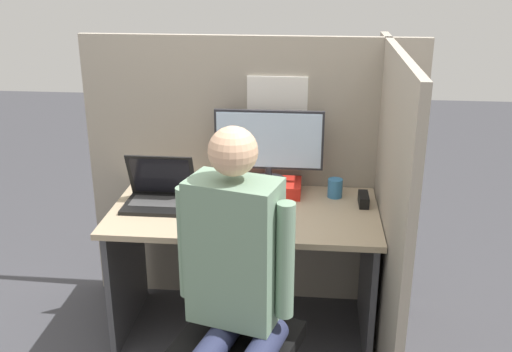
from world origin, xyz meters
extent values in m
cube|color=gray|center=(0.00, 0.74, 0.77)|extent=(1.85, 0.04, 1.54)
cube|color=white|center=(0.14, 0.71, 1.12)|extent=(0.32, 0.01, 0.43)
cube|color=gray|center=(0.70, 0.29, 0.77)|extent=(0.04, 1.36, 1.54)
cube|color=tan|center=(0.00, 0.36, 0.70)|extent=(1.35, 0.71, 0.03)
cube|color=#4C4C51|center=(-0.64, 0.36, 0.34)|extent=(0.03, 0.61, 0.69)
cube|color=#4C4C51|center=(0.64, 0.36, 0.34)|extent=(0.03, 0.61, 0.69)
cube|color=red|center=(0.11, 0.58, 0.76)|extent=(0.35, 0.20, 0.07)
cylinder|color=#232328|center=(0.11, 0.58, 0.80)|extent=(0.19, 0.19, 0.01)
cylinder|color=#232328|center=(0.11, 0.58, 0.84)|extent=(0.04, 0.04, 0.07)
cube|color=#232328|center=(0.11, 0.59, 1.02)|extent=(0.57, 0.02, 0.32)
cube|color=silver|center=(0.11, 0.57, 1.02)|extent=(0.55, 0.00, 0.29)
cube|color=black|center=(-0.44, 0.35, 0.73)|extent=(0.35, 0.26, 0.02)
cube|color=#424242|center=(-0.44, 0.37, 0.74)|extent=(0.30, 0.14, 0.00)
cube|color=black|center=(-0.44, 0.43, 0.86)|extent=(0.35, 0.10, 0.24)
cube|color=black|center=(-0.44, 0.43, 0.86)|extent=(0.31, 0.09, 0.21)
ellipsoid|color=black|center=(-0.16, 0.19, 0.74)|extent=(0.07, 0.05, 0.03)
cube|color=black|center=(0.61, 0.48, 0.75)|extent=(0.05, 0.14, 0.06)
cone|color=orange|center=(0.05, 0.15, 0.74)|extent=(0.04, 0.13, 0.04)
cylinder|color=green|center=(0.05, 0.23, 0.74)|extent=(0.02, 0.02, 0.02)
cube|color=black|center=(0.05, -0.39, 0.44)|extent=(0.57, 0.57, 0.07)
cube|color=black|center=(-0.02, -0.14, 0.73)|extent=(0.43, 0.17, 0.53)
cylinder|color=#282D4C|center=(-0.01, -0.48, 0.53)|extent=(0.19, 0.33, 0.11)
cylinder|color=#282D4C|center=(0.17, -0.53, 0.53)|extent=(0.19, 0.33, 0.11)
cube|color=gray|center=(0.05, -0.39, 0.87)|extent=(0.38, 0.29, 0.58)
sphere|color=#D8A884|center=(0.05, -0.39, 1.27)|extent=(0.18, 0.18, 0.18)
cylinder|color=gray|center=(-0.15, -0.33, 0.87)|extent=(0.07, 0.07, 0.47)
cylinder|color=gray|center=(0.24, -0.44, 0.87)|extent=(0.07, 0.07, 0.47)
cylinder|color=teal|center=(0.46, 0.57, 0.77)|extent=(0.08, 0.08, 0.10)
camera|label=1|loc=(0.32, -2.41, 1.94)|focal=42.00mm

